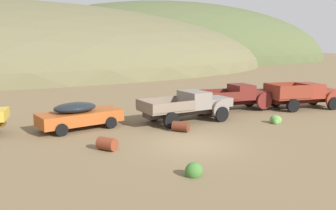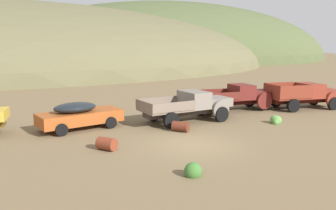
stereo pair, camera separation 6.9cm
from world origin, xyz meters
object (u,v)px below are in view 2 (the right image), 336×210
(car_oxide_orange, at_px, (82,115))
(oil_drum_tipped, at_px, (107,144))
(truck_oxblood, at_px, (240,97))
(truck_rust_red, at_px, (308,95))
(truck_primer_gray, at_px, (193,105))
(oil_drum_spare, at_px, (181,126))

(car_oxide_orange, distance_m, oil_drum_tipped, 4.66)
(truck_oxblood, relative_size, truck_rust_red, 1.07)
(truck_primer_gray, bearing_deg, car_oxide_orange, 168.19)
(truck_rust_red, bearing_deg, oil_drum_tipped, -157.05)
(oil_drum_spare, bearing_deg, truck_rust_red, 12.86)
(oil_drum_spare, bearing_deg, truck_oxblood, 31.65)
(oil_drum_spare, bearing_deg, truck_primer_gray, 49.52)
(truck_primer_gray, relative_size, truck_rust_red, 1.05)
(car_oxide_orange, xyz_separation_m, truck_rust_red, (16.83, -0.11, 0.20))
(truck_primer_gray, bearing_deg, truck_rust_red, -3.75)
(car_oxide_orange, bearing_deg, oil_drum_tipped, -99.76)
(truck_rust_red, xyz_separation_m, oil_drum_spare, (-11.94, -2.73, -0.73))
(car_oxide_orange, xyz_separation_m, oil_drum_tipped, (0.33, -4.62, -0.52))
(car_oxide_orange, relative_size, truck_rust_red, 0.89)
(oil_drum_tipped, bearing_deg, oil_drum_spare, 21.30)
(car_oxide_orange, bearing_deg, oil_drum_spare, -43.93)
(truck_oxblood, bearing_deg, oil_drum_spare, -144.09)
(car_oxide_orange, height_order, truck_oxblood, truck_oxblood)
(truck_primer_gray, xyz_separation_m, truck_rust_red, (10.04, 0.50, 0.02))
(truck_rust_red, height_order, oil_drum_tipped, truck_rust_red)
(car_oxide_orange, xyz_separation_m, oil_drum_spare, (4.89, -2.84, -0.53))
(car_oxide_orange, distance_m, truck_oxblood, 11.68)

